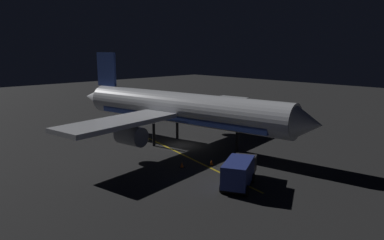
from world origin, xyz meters
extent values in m
cube|color=#282828|center=(0.00, 0.00, -0.10)|extent=(180.00, 180.00, 0.20)
cube|color=gold|center=(2.76, 4.00, 0.00)|extent=(5.39, 24.36, 0.01)
cylinder|color=white|center=(0.00, 0.00, 4.73)|extent=(8.21, 29.38, 3.77)
cube|color=#2D479E|center=(0.00, 0.00, 3.69)|extent=(7.35, 25.03, 0.68)
cone|color=white|center=(-2.41, 15.52, 4.73)|extent=(4.12, 3.55, 3.70)
cone|color=white|center=(2.50, -16.08, 4.73)|extent=(4.05, 5.00, 3.40)
cube|color=#2D479E|center=(2.09, -13.41, 8.98)|extent=(0.91, 3.61, 4.72)
cube|color=white|center=(-8.45, -2.79, 4.16)|extent=(14.35, 6.86, 0.50)
cylinder|color=slate|center=(-7.95, -1.50, 2.76)|extent=(2.57, 3.48, 2.10)
cube|color=white|center=(8.89, -0.09, 4.16)|extent=(14.35, 6.86, 0.50)
cylinder|color=slate|center=(8.03, 0.99, 2.76)|extent=(2.57, 3.48, 2.10)
cylinder|color=black|center=(-1.23, 7.92, 1.42)|extent=(0.41, 0.41, 2.84)
cylinder|color=black|center=(-1.86, -2.78, 1.42)|extent=(0.41, 0.41, 2.84)
cylinder|color=black|center=(2.61, -2.08, 1.42)|extent=(0.41, 0.41, 2.84)
cube|color=navy|center=(5.87, 13.84, 1.43)|extent=(4.84, 3.87, 1.95)
cube|color=#38383D|center=(3.13, 12.43, 1.20)|extent=(2.52, 2.60, 1.50)
cylinder|color=black|center=(4.51, 13.14, 0.45)|extent=(1.86, 2.47, 0.90)
cylinder|color=black|center=(7.23, 14.54, 0.45)|extent=(1.86, 2.47, 0.90)
cube|color=silver|center=(-11.59, -0.18, 1.34)|extent=(2.49, 4.03, 1.78)
cube|color=#38383D|center=(-11.89, -2.98, 1.20)|extent=(2.17, 2.00, 1.50)
cylinder|color=black|center=(-11.73, -1.51, 0.45)|extent=(2.39, 1.14, 0.90)
cylinder|color=black|center=(-11.45, 1.16, 0.45)|extent=(2.39, 1.14, 0.90)
cylinder|color=black|center=(4.90, 12.01, 0.42)|extent=(0.32, 0.32, 0.85)
cylinder|color=yellow|center=(4.90, 12.01, 1.18)|extent=(0.40, 0.40, 0.65)
sphere|color=tan|center=(4.90, 12.01, 1.62)|extent=(0.24, 0.24, 0.24)
cone|color=#EA590F|center=(2.97, 7.99, 0.28)|extent=(0.36, 0.36, 0.55)
cube|color=black|center=(2.97, 7.99, 0.01)|extent=(0.50, 0.50, 0.03)
cone|color=#EA590F|center=(5.69, 6.45, 0.28)|extent=(0.36, 0.36, 0.55)
cube|color=black|center=(5.69, 6.45, 0.01)|extent=(0.50, 0.50, 0.03)
camera|label=1|loc=(29.29, 32.51, 11.81)|focal=33.92mm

